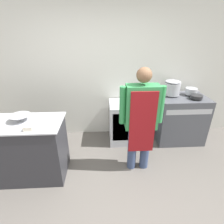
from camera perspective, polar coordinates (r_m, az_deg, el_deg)
The scene contains 11 objects.
ground_plane at distance 2.51m, azimuth -1.26°, elevation -31.00°, with size 14.00×14.00×0.00m, color #5B5651.
wall_back at distance 3.50m, azimuth -2.69°, elevation 13.01°, with size 8.00×0.05×2.70m.
prep_counter at distance 3.00m, azimuth -27.79°, elevation -10.87°, with size 1.35×0.64×0.93m.
stove at distance 3.76m, azimuth 21.22°, elevation -2.12°, with size 0.91×0.62×0.95m.
fridge_unit at distance 3.53m, azimuth 4.08°, elevation -3.29°, with size 0.60×0.59×0.81m.
person_cook at distance 2.58m, azimuth 9.49°, elevation -1.52°, with size 0.64×0.24×1.65m.
mixing_bowl at distance 2.76m, azimuth -27.75°, elevation -1.74°, with size 0.28×0.28×0.09m.
plastic_tub at distance 2.47m, azimuth -25.48°, elevation -4.61°, with size 0.11×0.11×0.06m.
stock_pot at distance 3.55m, azimuth 19.06°, elevation 7.59°, with size 0.30×0.30×0.28m.
saute_pan at distance 3.57m, azimuth 25.83°, elevation 4.56°, with size 0.22×0.22×0.06m.
sauce_pot at distance 3.74m, azimuth 24.43°, elevation 6.20°, with size 0.22×0.22×0.12m.
Camera 1 is at (-0.03, -1.40, 2.08)m, focal length 28.00 mm.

